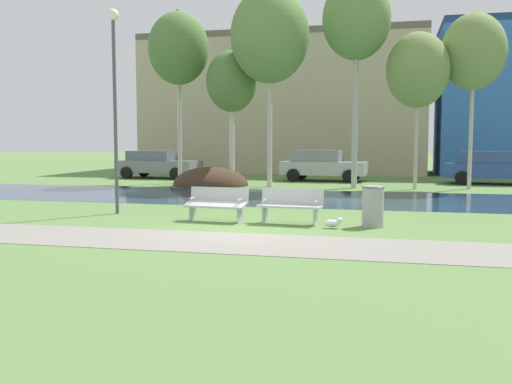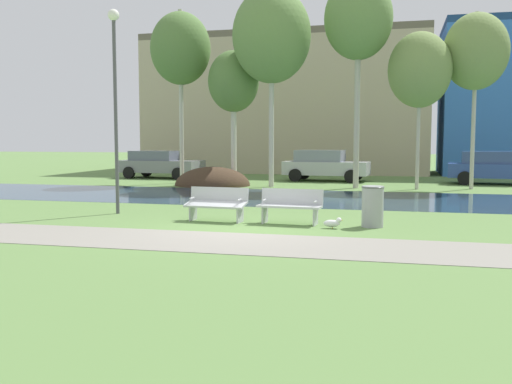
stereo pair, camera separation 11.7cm
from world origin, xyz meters
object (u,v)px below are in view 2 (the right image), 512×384
(seagull, at_px, (333,223))
(parked_van_nearest_grey, at_px, (160,164))
(parked_hatch_third_blue, at_px, (495,167))
(streetlamp, at_px, (115,80))
(bench_right, at_px, (290,205))
(bench_left, at_px, (217,203))
(trash_bin, at_px, (373,206))
(parked_sedan_second_silver, at_px, (325,165))

(seagull, height_order, parked_van_nearest_grey, parked_van_nearest_grey)
(parked_hatch_third_blue, bearing_deg, parked_van_nearest_grey, 179.24)
(streetlamp, relative_size, parked_hatch_third_blue, 1.26)
(bench_right, bearing_deg, seagull, -23.89)
(bench_left, bearing_deg, seagull, -9.24)
(parked_van_nearest_grey, bearing_deg, bench_right, -56.28)
(bench_left, xyz_separation_m, parked_van_nearest_grey, (-8.03, 14.92, 0.31))
(bench_left, relative_size, parked_hatch_third_blue, 0.36)
(streetlamp, height_order, parked_van_nearest_grey, streetlamp)
(seagull, height_order, parked_hatch_third_blue, parked_hatch_third_blue)
(trash_bin, bearing_deg, parked_sedan_second_silver, 101.53)
(bench_left, xyz_separation_m, bench_right, (1.93, 0.00, 0.00))
(streetlamp, distance_m, parked_sedan_second_silver, 14.99)
(parked_sedan_second_silver, xyz_separation_m, parked_hatch_third_blue, (8.01, -0.19, -0.01))
(parked_van_nearest_grey, bearing_deg, parked_sedan_second_silver, -0.23)
(bench_left, xyz_separation_m, seagull, (3.05, -0.50, -0.34))
(bench_right, relative_size, parked_van_nearest_grey, 0.36)
(trash_bin, distance_m, seagull, 1.10)
(trash_bin, bearing_deg, seagull, -151.20)
(seagull, bearing_deg, streetlamp, 168.48)
(trash_bin, xyz_separation_m, parked_hatch_third_blue, (4.97, 14.69, 0.29))
(bench_left, relative_size, streetlamp, 0.29)
(streetlamp, bearing_deg, bench_left, -13.65)
(parked_hatch_third_blue, bearing_deg, bench_left, -121.29)
(parked_van_nearest_grey, relative_size, parked_sedan_second_silver, 1.04)
(seagull, xyz_separation_m, parked_hatch_third_blue, (5.88, 15.19, 0.67))
(seagull, relative_size, parked_hatch_third_blue, 0.10)
(seagull, distance_m, streetlamp, 7.36)
(bench_right, height_order, seagull, bench_right)
(bench_right, xyz_separation_m, seagull, (1.12, -0.50, -0.34))
(trash_bin, height_order, streetlamp, streetlamp)
(streetlamp, height_order, parked_hatch_third_blue, streetlamp)
(trash_bin, height_order, parked_van_nearest_grey, parked_van_nearest_grey)
(parked_sedan_second_silver, bearing_deg, trash_bin, -78.47)
(seagull, bearing_deg, bench_left, 170.76)
(parked_sedan_second_silver, bearing_deg, parked_hatch_third_blue, -1.35)
(bench_right, relative_size, parked_hatch_third_blue, 0.36)
(streetlamp, distance_m, parked_hatch_third_blue, 18.71)
(streetlamp, xyz_separation_m, parked_van_nearest_grey, (-4.81, 14.14, -2.99))
(trash_bin, bearing_deg, bench_right, -179.96)
(parked_van_nearest_grey, bearing_deg, trash_bin, -51.22)
(bench_left, xyz_separation_m, streetlamp, (-3.21, 0.78, 3.30))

